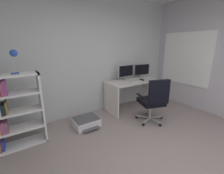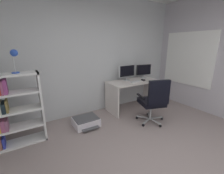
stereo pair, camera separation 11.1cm
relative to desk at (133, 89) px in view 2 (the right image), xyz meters
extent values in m
cube|color=silver|center=(-1.04, 0.44, 0.85)|extent=(4.92, 0.10, 2.79)
cube|color=white|center=(1.42, -0.51, 0.74)|extent=(0.01, 1.28, 1.30)
cube|color=white|center=(1.41, -0.51, 0.74)|extent=(0.02, 1.36, 1.38)
cube|color=silver|center=(0.00, 0.00, 0.19)|extent=(1.36, 0.63, 0.04)
cube|color=silver|center=(-0.66, 0.00, -0.19)|extent=(0.04, 0.61, 0.72)
cube|color=silver|center=(0.66, 0.00, -0.19)|extent=(0.04, 0.61, 0.72)
cylinder|color=#B2B5B7|center=(-0.12, 0.14, 0.22)|extent=(0.18, 0.18, 0.01)
cylinder|color=#B2B5B7|center=(-0.12, 0.14, 0.27)|extent=(0.03, 0.03, 0.10)
cube|color=#B7BABC|center=(-0.12, 0.14, 0.46)|extent=(0.50, 0.06, 0.30)
cube|color=black|center=(-0.12, 0.12, 0.46)|extent=(0.46, 0.03, 0.28)
cylinder|color=#B2B5B7|center=(0.46, 0.14, 0.22)|extent=(0.18, 0.18, 0.01)
cylinder|color=#B2B5B7|center=(0.46, 0.14, 0.27)|extent=(0.03, 0.03, 0.09)
cube|color=black|center=(0.46, 0.14, 0.44)|extent=(0.45, 0.10, 0.28)
cube|color=black|center=(0.46, 0.12, 0.44)|extent=(0.42, 0.07, 0.26)
cube|color=silver|center=(-0.02, -0.12, 0.22)|extent=(0.35, 0.15, 0.02)
cube|color=black|center=(0.22, -0.11, 0.23)|extent=(0.06, 0.10, 0.03)
cube|color=#B7BABC|center=(0.01, -0.82, -0.48)|extent=(0.29, 0.12, 0.02)
sphere|color=black|center=(0.15, -0.87, -0.52)|extent=(0.06, 0.06, 0.06)
cube|color=#B7BABC|center=(-0.04, -0.65, -0.48)|extent=(0.20, 0.26, 0.02)
sphere|color=black|center=(0.05, -0.53, -0.52)|extent=(0.06, 0.06, 0.06)
cube|color=#B7BABC|center=(-0.22, -0.65, -0.48)|extent=(0.20, 0.26, 0.02)
sphere|color=black|center=(-0.31, -0.53, -0.52)|extent=(0.06, 0.06, 0.06)
cube|color=#B7BABC|center=(-0.27, -0.82, -0.48)|extent=(0.30, 0.12, 0.02)
sphere|color=black|center=(-0.42, -0.87, -0.52)|extent=(0.06, 0.06, 0.06)
cube|color=#B7BABC|center=(-0.13, -0.93, -0.48)|extent=(0.03, 0.30, 0.02)
sphere|color=black|center=(-0.13, -1.08, -0.52)|extent=(0.06, 0.06, 0.06)
cylinder|color=#B7BABC|center=(-0.13, -0.78, -0.31)|extent=(0.04, 0.04, 0.34)
cube|color=black|center=(-0.13, -0.78, -0.09)|extent=(0.60, 0.61, 0.10)
cube|color=black|center=(-0.22, -1.04, 0.21)|extent=(0.43, 0.20, 0.50)
cube|color=black|center=(-0.37, -0.70, 0.06)|extent=(0.14, 0.34, 0.03)
cube|color=black|center=(0.11, -0.86, 0.06)|extent=(0.14, 0.34, 0.03)
cube|color=white|center=(-2.22, -0.16, 0.07)|extent=(0.03, 0.31, 1.23)
cube|color=white|center=(-2.63, -0.16, 0.66)|extent=(0.85, 0.31, 0.03)
cube|color=white|center=(-2.63, -0.16, -0.53)|extent=(0.85, 0.31, 0.03)
cube|color=white|center=(-2.63, -0.16, -0.23)|extent=(0.79, 0.31, 0.03)
cube|color=white|center=(-2.63, -0.16, 0.07)|extent=(0.79, 0.31, 0.03)
cube|color=white|center=(-2.63, -0.16, 0.36)|extent=(0.79, 0.31, 0.03)
cube|color=#91564C|center=(-2.90, -0.17, -0.43)|extent=(0.04, 0.22, 0.18)
cube|color=#333EB7|center=(-2.85, -0.16, -0.43)|extent=(0.03, 0.22, 0.17)
cube|color=#9E4F77|center=(-2.82, -0.16, -0.12)|extent=(0.06, 0.27, 0.19)
cube|color=#925677|center=(-2.77, -0.17, -0.13)|extent=(0.04, 0.25, 0.18)
cube|color=#1A262D|center=(-2.76, -0.16, 0.16)|extent=(0.05, 0.26, 0.15)
cube|color=olive|center=(-2.72, -0.16, 0.18)|extent=(0.03, 0.23, 0.19)
cube|color=#9F5077|center=(-2.73, -0.16, 0.48)|extent=(0.03, 0.27, 0.21)
cube|color=#994485|center=(-2.69, -0.17, 0.49)|extent=(0.05, 0.22, 0.23)
cylinder|color=blue|center=(-2.53, -0.16, 0.69)|extent=(0.11, 0.11, 0.02)
cylinder|color=silver|center=(-2.53, -0.16, 0.83)|extent=(0.01, 0.01, 0.26)
sphere|color=blue|center=(-2.50, -0.16, 0.99)|extent=(0.11, 0.11, 0.11)
cube|color=silver|center=(-1.42, -0.20, -0.47)|extent=(0.51, 0.41, 0.17)
cube|color=#4C4C51|center=(-1.42, -0.20, -0.37)|extent=(0.47, 0.38, 0.02)
cube|color=#4C4C51|center=(-1.42, -0.44, -0.50)|extent=(0.36, 0.10, 0.01)
camera|label=1|loc=(-2.56, -2.89, 1.11)|focal=24.31mm
camera|label=2|loc=(-2.46, -2.95, 1.11)|focal=24.31mm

